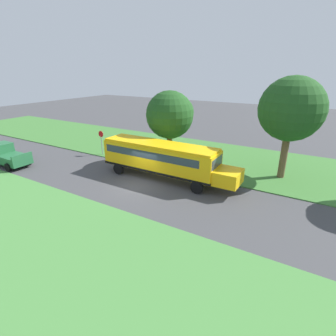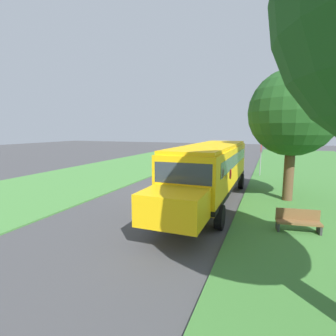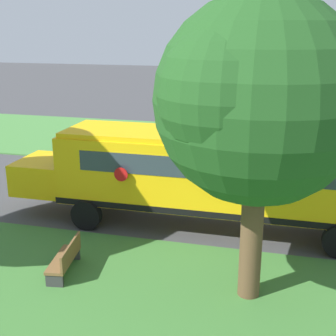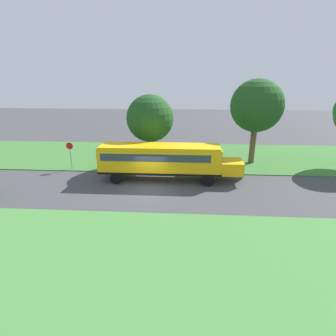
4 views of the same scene
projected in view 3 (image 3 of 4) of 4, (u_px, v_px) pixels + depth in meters
ground_plane at (247, 204)px, 17.64m from camera, size 120.00×120.00×0.00m
grass_far_side at (262, 146)px, 25.96m from camera, size 10.00×80.00×0.07m
school_bus at (212, 171)px, 15.13m from camera, size 2.85×12.42×3.16m
oak_tree_beside_bus at (253, 100)px, 10.04m from camera, size 4.66×4.66×7.21m
park_bench at (66, 259)px, 12.48m from camera, size 1.66×0.73×0.92m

